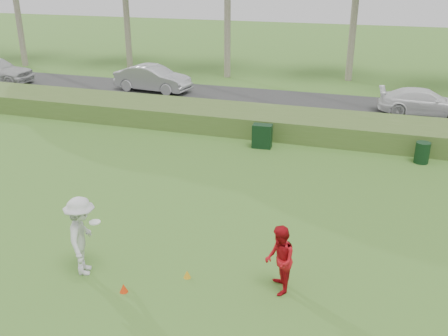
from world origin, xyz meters
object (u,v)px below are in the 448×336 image
(player_white, at_px, (82,236))
(car_mid, at_px, (153,78))
(cone_orange, at_px, (124,288))
(cone_yellow, at_px, (187,274))
(trash_bin, at_px, (422,153))
(car_right, at_px, (424,102))
(utility_cabinet, at_px, (262,136))
(player_red, at_px, (280,260))

(player_white, height_order, car_mid, player_white)
(cone_orange, bearing_deg, cone_yellow, 40.06)
(cone_yellow, distance_m, car_mid, 19.74)
(cone_orange, height_order, trash_bin, trash_bin)
(cone_yellow, bearing_deg, car_mid, 118.02)
(cone_orange, distance_m, cone_yellow, 1.55)
(car_mid, bearing_deg, cone_yellow, -146.50)
(trash_bin, distance_m, car_right, 7.05)
(car_right, bearing_deg, player_white, 150.22)
(utility_cabinet, bearing_deg, car_mid, 134.89)
(player_white, xyz_separation_m, player_red, (4.71, 0.72, -0.17))
(cone_orange, distance_m, car_right, 19.39)
(cone_orange, xyz_separation_m, cone_yellow, (1.19, 1.00, -0.01))
(player_white, bearing_deg, car_mid, -1.90)
(player_white, xyz_separation_m, cone_orange, (1.30, -0.45, -0.90))
(car_mid, bearing_deg, player_white, -153.83)
(cone_orange, bearing_deg, player_red, 18.90)
(cone_yellow, relative_size, car_mid, 0.04)
(car_mid, bearing_deg, cone_orange, -150.83)
(car_mid, relative_size, car_right, 1.05)
(car_right, bearing_deg, cone_orange, 154.25)
(car_mid, bearing_deg, utility_cabinet, -125.91)
(player_red, xyz_separation_m, cone_orange, (-3.41, -1.17, -0.73))
(cone_orange, xyz_separation_m, utility_cabinet, (0.60, 10.76, 0.39))
(player_red, height_order, utility_cabinet, player_red)
(player_red, bearing_deg, utility_cabinet, 176.17)
(cone_orange, xyz_separation_m, trash_bin, (6.88, 10.96, 0.31))
(trash_bin, height_order, car_right, car_right)
(player_red, distance_m, car_mid, 20.72)
(car_right, bearing_deg, cone_yellow, 156.58)
(car_right, bearing_deg, player_red, 163.38)
(cone_orange, height_order, car_mid, car_mid)
(player_red, distance_m, car_right, 17.25)
(trash_bin, height_order, car_mid, car_mid)
(car_mid, xyz_separation_m, car_right, (15.26, -0.40, -0.12))
(car_mid, bearing_deg, car_right, -86.04)
(player_red, height_order, trash_bin, player_red)
(car_mid, height_order, car_right, car_mid)
(cone_orange, bearing_deg, car_mid, 113.70)
(player_red, bearing_deg, cone_orange, -91.26)
(cone_orange, relative_size, car_right, 0.05)
(cone_yellow, relative_size, utility_cabinet, 0.20)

